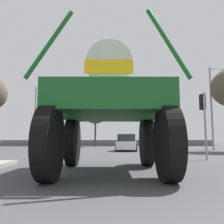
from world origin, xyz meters
The scene contains 8 objects.
ground_plane centered at (0.00, 18.00, 0.00)m, with size 120.00×120.00×0.00m, color #424244.
oversize_sprayer centered at (-0.75, 6.65, 2.12)m, with size 4.47×5.75×4.62m.
sedan_ahead centered at (1.26, 20.24, 0.71)m, with size 2.35×4.31×1.52m.
traffic_signal_near_right centered at (4.47, 11.01, 2.64)m, with size 0.24×0.54×3.62m.
streetlight_far_left centered at (-8.44, 25.08, 4.00)m, with size 2.32×0.24×7.04m.
streetlight_far_right centered at (9.99, 21.19, 4.62)m, with size 1.83×0.24×8.36m.
bare_tree_far_center centered at (-2.02, 30.97, 4.69)m, with size 3.52×3.52×6.20m.
roadside_barrier centered at (0.00, 34.11, 0.45)m, with size 32.49×0.24×0.90m, color #59595B.
Camera 1 is at (-0.96, -1.16, 1.11)m, focal length 36.94 mm.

